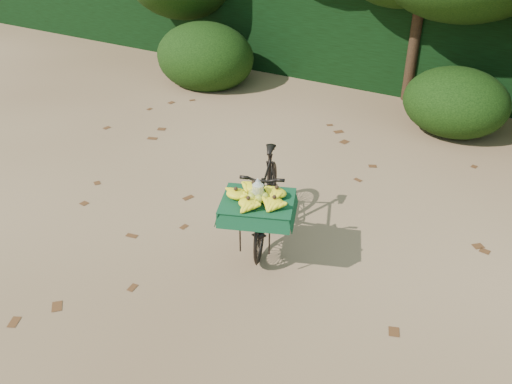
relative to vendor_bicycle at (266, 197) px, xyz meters
The scene contains 5 objects.
ground 0.83m from the vendor_bicycle, 121.94° to the right, with size 80.00×80.00×0.00m, color tan.
vendor_bicycle is the anchor object (origin of this frame).
hedge_backdrop 5.75m from the vendor_bicycle, 93.58° to the left, with size 26.00×1.80×1.80m, color black.
bush_clumps 3.73m from the vendor_bicycle, 87.82° to the left, with size 8.80×1.70×0.90m, color black, non-canonical shape.
leaf_litter 0.61m from the vendor_bicycle, 168.19° to the left, with size 7.00×7.30×0.01m, color #532E16, non-canonical shape.
Camera 1 is at (2.72, -3.72, 3.48)m, focal length 38.00 mm.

